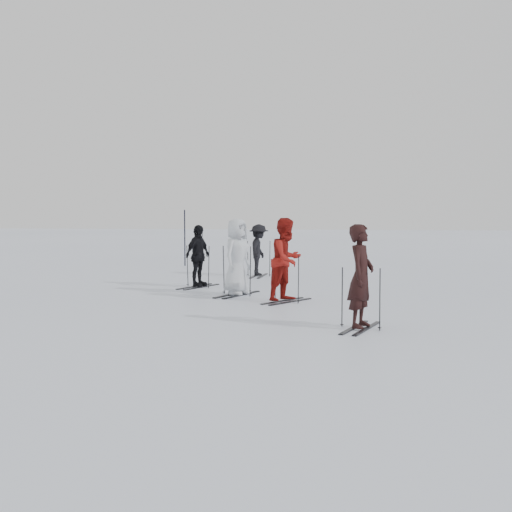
# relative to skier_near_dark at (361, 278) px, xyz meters

# --- Properties ---
(ground) EXTENTS (120.00, 120.00, 0.00)m
(ground) POSITION_rel_skier_near_dark_xyz_m (-2.55, 3.41, -0.94)
(ground) COLOR silver
(ground) RESTS_ON ground
(skier_near_dark) EXTENTS (0.64, 0.79, 1.88)m
(skier_near_dark) POSITION_rel_skier_near_dark_xyz_m (0.00, 0.00, 0.00)
(skier_near_dark) COLOR black
(skier_near_dark) RESTS_ON ground
(skier_red) EXTENTS (1.14, 1.20, 1.95)m
(skier_red) POSITION_rel_skier_near_dark_xyz_m (-1.66, 3.28, 0.04)
(skier_red) COLOR maroon
(skier_red) RESTS_ON ground
(skier_grey) EXTENTS (0.92, 1.10, 1.92)m
(skier_grey) POSITION_rel_skier_near_dark_xyz_m (-3.03, 4.33, 0.02)
(skier_grey) COLOR silver
(skier_grey) RESTS_ON ground
(skier_uphill_left) EXTENTS (0.79, 1.10, 1.73)m
(skier_uphill_left) POSITION_rel_skier_near_dark_xyz_m (-4.41, 5.86, -0.07)
(skier_uphill_left) COLOR black
(skier_uphill_left) RESTS_ON ground
(skier_uphill_far) EXTENTS (0.67, 1.11, 1.68)m
(skier_uphill_far) POSITION_rel_skier_near_dark_xyz_m (-3.12, 9.14, -0.10)
(skier_uphill_far) COLOR black
(skier_uphill_far) RESTS_ON ground
(skis_near_dark) EXTENTS (1.77, 1.29, 1.16)m
(skis_near_dark) POSITION_rel_skier_near_dark_xyz_m (0.00, 0.00, -0.36)
(skis_near_dark) COLOR black
(skis_near_dark) RESTS_ON ground
(skis_red) EXTENTS (1.79, 1.57, 1.16)m
(skis_red) POSITION_rel_skier_near_dark_xyz_m (-1.66, 3.28, -0.36)
(skis_red) COLOR black
(skis_red) RESTS_ON ground
(skis_grey) EXTENTS (2.00, 1.54, 1.30)m
(skis_grey) POSITION_rel_skier_near_dark_xyz_m (-3.03, 4.33, -0.29)
(skis_grey) COLOR black
(skis_grey) RESTS_ON ground
(skis_uphill_left) EXTENTS (1.88, 1.47, 1.21)m
(skis_uphill_left) POSITION_rel_skier_near_dark_xyz_m (-4.41, 5.86, -0.33)
(skis_uphill_left) COLOR black
(skis_uphill_left) RESTS_ON ground
(skis_uphill_far) EXTENTS (1.69, 0.95, 1.21)m
(skis_uphill_far) POSITION_rel_skier_near_dark_xyz_m (-3.12, 9.14, -0.34)
(skis_uphill_far) COLOR black
(skis_uphill_far) RESTS_ON ground
(piste_marker) EXTENTS (0.06, 0.06, 2.20)m
(piste_marker) POSITION_rel_skier_near_dark_xyz_m (-6.54, 12.72, 0.16)
(piste_marker) COLOR black
(piste_marker) RESTS_ON ground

